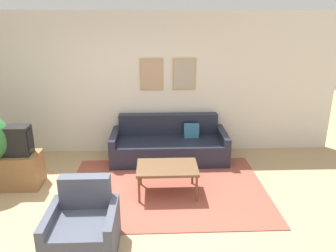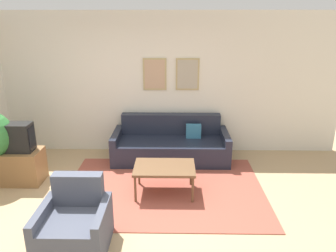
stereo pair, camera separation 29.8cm
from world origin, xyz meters
The scene contains 9 objects.
ground_plane centered at (0.00, 0.00, 0.00)m, with size 16.00×16.00×0.00m, color tan.
area_rug centered at (0.64, 0.91, 0.01)m, with size 3.09×2.23×0.01m.
wall_back centered at (0.01, 2.56, 1.35)m, with size 8.00×0.09×2.70m.
couch centered at (0.73, 2.09, 0.28)m, with size 2.14×0.90×0.80m.
coffee_table centered at (0.64, 0.79, 0.41)m, with size 0.91×0.61×0.45m.
tv_stand centered at (-1.75, 1.13, 0.27)m, with size 0.78×0.47×0.55m.
tv centered at (-1.75, 1.13, 0.78)m, with size 0.59×0.28×0.46m.
armchair centered at (-0.36, -0.46, 0.28)m, with size 0.77×0.76×0.82m.
potted_plant_small centered at (-2.06, 1.30, 0.39)m, with size 0.37×0.37×0.63m.
Camera 1 is at (0.48, -3.66, 2.59)m, focal length 35.00 mm.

